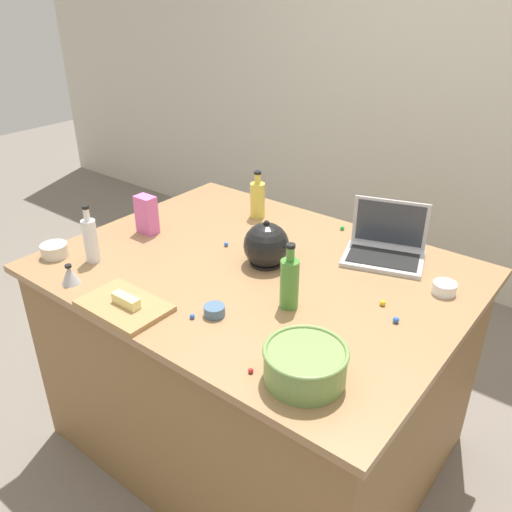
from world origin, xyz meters
The scene contains 24 objects.
ground_plane centered at (0.00, 0.00, 0.00)m, with size 12.00×12.00×0.00m, color slate.
wall_back centered at (0.00, 1.92, 1.30)m, with size 8.00×0.10×2.60m, color beige.
island_counter centered at (0.00, 0.00, 0.45)m, with size 1.59×1.21×0.90m.
laptop centered at (0.35, 0.39, 0.95)m, with size 0.36×0.31×0.22m.
mixing_bowl_large centered at (0.51, -0.43, 0.96)m, with size 0.24×0.24×0.11m.
bottle_oil centered at (-0.30, 0.39, 0.99)m, with size 0.07×0.07×0.22m.
bottle_vinegar centered at (-0.54, -0.36, 1.00)m, with size 0.06×0.06×0.24m.
bottle_olive centered at (0.26, -0.15, 1.00)m, with size 0.06×0.06×0.24m.
kettle centered at (0.01, 0.05, 0.98)m, with size 0.21×0.18×0.20m.
cutting_board centered at (-0.18, -0.50, 0.91)m, with size 0.31×0.20×0.02m, color #AD7F4C.
butter_stick_left centered at (-0.16, -0.50, 0.94)m, with size 0.11×0.04×0.04m, color #F4E58C.
ramekin_small centered at (0.65, 0.27, 0.92)m, with size 0.08×0.08×0.04m, color white.
ramekin_medium centered at (-0.70, -0.43, 0.93)m, with size 0.11×0.11×0.05m, color beige.
ramekin_wide centered at (0.09, -0.34, 0.92)m, with size 0.07×0.07×0.04m, color slate.
kitchen_timer centered at (-0.46, -0.52, 0.94)m, with size 0.07×0.07×0.08m.
candy_bag centered at (-0.57, -0.04, 0.99)m, with size 0.09×0.06×0.17m, color pink.
candy_0 centered at (0.59, -0.01, 0.91)m, with size 0.02×0.02×0.02m, color blue.
candy_1 centered at (0.37, -0.50, 0.91)m, with size 0.02×0.02×0.02m, color red.
candy_2 centered at (-0.21, 0.07, 0.91)m, with size 0.02×0.02×0.02m, color blue.
candy_3 centered at (0.52, -0.43, 0.91)m, with size 0.02×0.02×0.02m, color blue.
candy_4 centered at (0.09, 0.51, 0.91)m, with size 0.02×0.02×0.02m, color green.
candy_5 centered at (0.33, 0.26, 0.91)m, with size 0.02×0.02×0.02m, color yellow.
candy_6 centered at (0.51, 0.06, 0.91)m, with size 0.02×0.02×0.02m, color yellow.
candy_7 centered at (0.05, -0.41, 0.91)m, with size 0.02×0.02×0.02m, color blue.
Camera 1 is at (1.11, -1.41, 1.90)m, focal length 37.00 mm.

